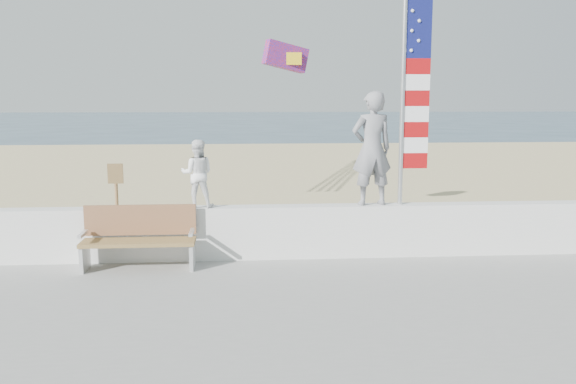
% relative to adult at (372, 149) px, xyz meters
% --- Properties ---
extents(ground, '(220.00, 220.00, 0.00)m').
position_rel_adult_xyz_m(ground, '(-1.64, -2.00, -2.05)').
color(ground, '#2D475A').
rests_on(ground, ground).
extents(sand, '(90.00, 40.00, 0.08)m').
position_rel_adult_xyz_m(sand, '(-1.64, 7.00, -2.01)').
color(sand, '#C5B483').
rests_on(sand, ground).
extents(seawall, '(30.00, 0.35, 0.90)m').
position_rel_adult_xyz_m(seawall, '(-1.64, 0.00, -1.42)').
color(seawall, silver).
rests_on(seawall, boardwalk).
extents(adult, '(0.77, 0.57, 1.94)m').
position_rel_adult_xyz_m(adult, '(0.00, 0.00, 0.00)').
color(adult, gray).
rests_on(adult, seawall).
extents(child, '(0.56, 0.45, 1.14)m').
position_rel_adult_xyz_m(child, '(-2.95, 0.00, -0.40)').
color(child, white).
rests_on(child, seawall).
extents(bench, '(1.80, 0.57, 1.00)m').
position_rel_adult_xyz_m(bench, '(-3.87, -0.45, -1.36)').
color(bench, olive).
rests_on(bench, boardwalk).
extents(flag, '(0.50, 0.08, 3.50)m').
position_rel_adult_xyz_m(flag, '(0.63, -0.00, 0.94)').
color(flag, silver).
rests_on(flag, seawall).
extents(parafoil_kite, '(1.03, 0.57, 0.69)m').
position_rel_adult_xyz_m(parafoil_kite, '(-1.23, 2.93, 1.70)').
color(parafoil_kite, red).
rests_on(parafoil_kite, ground).
extents(sign, '(0.32, 0.07, 1.46)m').
position_rel_adult_xyz_m(sign, '(-4.85, 2.70, -1.10)').
color(sign, olive).
rests_on(sign, sand).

